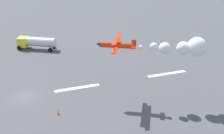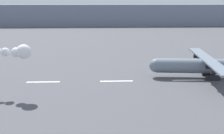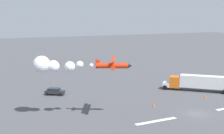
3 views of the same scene
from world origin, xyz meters
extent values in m
cube|color=white|center=(26.53, 0.00, 0.01)|extent=(8.00, 0.90, 0.01)
cube|color=white|center=(44.22, 0.00, 0.01)|extent=(8.00, 0.90, 0.01)
cube|color=white|center=(61.90, 0.00, 0.01)|extent=(8.00, 0.90, 0.01)
cube|color=slate|center=(0.00, 151.12, 7.59)|extent=(396.00, 16.00, 15.18)
cylinder|color=slate|center=(67.19, 2.09, 3.03)|extent=(25.85, 6.28, 3.66)
sphere|color=slate|center=(54.45, 3.41, 3.03)|extent=(3.48, 3.48, 3.48)
cube|color=slate|center=(67.19, 2.09, 4.68)|extent=(6.63, 33.68, 0.40)
cylinder|color=black|center=(67.74, 11.30, 3.78)|extent=(2.50, 1.34, 1.10)
cylinder|color=black|center=(67.22, 6.30, 3.78)|extent=(2.50, 1.34, 1.10)
cylinder|color=black|center=(66.36, -2.04, 3.78)|extent=(2.50, 1.34, 1.10)
cylinder|color=black|center=(65.84, -7.04, 3.78)|extent=(2.50, 1.34, 1.10)
cube|color=black|center=(67.94, -0.33, 0.60)|extent=(3.29, 1.32, 1.20)
cube|color=black|center=(68.42, 4.31, 0.60)|extent=(3.29, 1.32, 1.20)
sphere|color=white|center=(20.76, -8.49, 8.86)|extent=(1.81, 1.81, 1.81)
sphere|color=white|center=(23.25, -9.59, 8.95)|extent=(2.04, 2.04, 2.04)
sphere|color=white|center=(25.00, -10.52, 9.24)|extent=(2.95, 2.95, 2.95)
camera|label=1|loc=(-0.85, -45.83, 24.35)|focal=48.06mm
camera|label=2|loc=(39.93, -70.36, 19.65)|focal=48.32mm
camera|label=3|loc=(38.87, 42.12, 17.27)|focal=51.37mm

